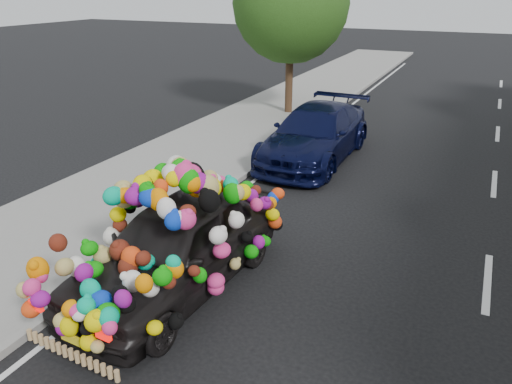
{
  "coord_description": "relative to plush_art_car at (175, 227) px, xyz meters",
  "views": [
    {
      "loc": [
        3.09,
        -8.19,
        4.69
      ],
      "look_at": [
        -0.71,
        -0.06,
        0.93
      ],
      "focal_mm": 35.0,
      "sensor_mm": 36.0,
      "label": 1
    }
  ],
  "objects": [
    {
      "name": "navy_sedan",
      "position": [
        -0.08,
        7.19,
        -0.35
      ],
      "size": [
        2.17,
        5.19,
        1.5
      ],
      "primitive_type": "imported",
      "rotation": [
        0.0,
        0.0,
        -0.01
      ],
      "color": "black",
      "rests_on": "ground"
    },
    {
      "name": "plush_art_car",
      "position": [
        0.0,
        0.0,
        0.0
      ],
      "size": [
        2.46,
        4.74,
        2.15
      ],
      "rotation": [
        0.0,
        0.0,
        -0.07
      ],
      "color": "black",
      "rests_on": "ground"
    },
    {
      "name": "ground",
      "position": [
        1.09,
        2.29,
        -1.1
      ],
      "size": [
        100.0,
        100.0,
        0.0
      ],
      "primitive_type": "plane",
      "color": "black",
      "rests_on": "ground"
    },
    {
      "name": "tree_near_sidewalk",
      "position": [
        -2.71,
        11.79,
        2.92
      ],
      "size": [
        4.2,
        4.2,
        6.13
      ],
      "color": "#332114",
      "rests_on": "ground"
    },
    {
      "name": "kerb",
      "position": [
        -1.26,
        2.29,
        -1.04
      ],
      "size": [
        0.15,
        60.0,
        0.13
      ],
      "primitive_type": "cube",
      "color": "gray",
      "rests_on": "ground"
    },
    {
      "name": "sidewalk",
      "position": [
        -3.21,
        2.29,
        -1.04
      ],
      "size": [
        4.0,
        60.0,
        0.12
      ],
      "primitive_type": "cube",
      "color": "gray",
      "rests_on": "ground"
    },
    {
      "name": "lane_markings",
      "position": [
        4.69,
        2.29,
        -1.09
      ],
      "size": [
        6.0,
        50.0,
        0.01
      ],
      "primitive_type": null,
      "color": "silver",
      "rests_on": "ground"
    }
  ]
}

